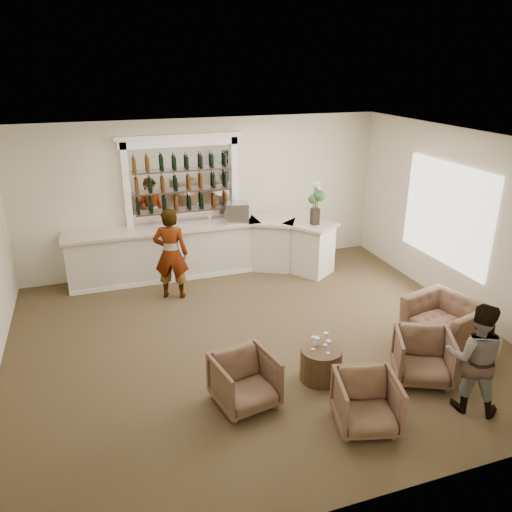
{
  "coord_description": "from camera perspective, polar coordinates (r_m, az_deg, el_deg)",
  "views": [
    {
      "loc": [
        -2.35,
        -6.93,
        4.4
      ],
      "look_at": [
        0.3,
        0.9,
        1.15
      ],
      "focal_mm": 35.0,
      "sensor_mm": 36.0,
      "label": 1
    }
  ],
  "objects": [
    {
      "name": "napkin_holder",
      "position": [
        7.48,
        6.91,
        -9.62
      ],
      "size": [
        0.08,
        0.08,
        0.12
      ],
      "primitive_type": "cube",
      "color": "white",
      "rests_on": "cocktail_table"
    },
    {
      "name": "armchair_center",
      "position": [
        6.74,
        12.51,
        -16.03
      ],
      "size": [
        0.94,
        0.96,
        0.72
      ],
      "primitive_type": "imported",
      "rotation": [
        0.0,
        0.0,
        -0.26
      ],
      "color": "brown",
      "rests_on": "ground"
    },
    {
      "name": "wine_glass_tbl_a",
      "position": [
        7.34,
        6.58,
        -9.87
      ],
      "size": [
        0.07,
        0.07,
        0.21
      ],
      "primitive_type": null,
      "color": "white",
      "rests_on": "cocktail_table"
    },
    {
      "name": "ground",
      "position": [
        8.54,
        0.02,
        -9.58
      ],
      "size": [
        8.0,
        8.0,
        0.0
      ],
      "primitive_type": "plane",
      "color": "brown",
      "rests_on": "ground"
    },
    {
      "name": "wine_glass_bar_left",
      "position": [
        10.61,
        -5.32,
        4.06
      ],
      "size": [
        0.07,
        0.07,
        0.21
      ],
      "primitive_type": null,
      "color": "white",
      "rests_on": "bar_counter"
    },
    {
      "name": "wine_glass_tbl_c",
      "position": [
        7.28,
        8.28,
        -10.25
      ],
      "size": [
        0.07,
        0.07,
        0.21
      ],
      "primitive_type": null,
      "color": "white",
      "rests_on": "cocktail_table"
    },
    {
      "name": "cocktail_table",
      "position": [
        7.55,
        7.41,
        -12.12
      ],
      "size": [
        0.61,
        0.61,
        0.5
      ],
      "primitive_type": "cylinder",
      "color": "#4D3821",
      "rests_on": "ground"
    },
    {
      "name": "wine_glass_bar_right",
      "position": [
        10.46,
        -10.56,
        3.52
      ],
      "size": [
        0.07,
        0.07,
        0.21
      ],
      "primitive_type": null,
      "color": "white",
      "rests_on": "bar_counter"
    },
    {
      "name": "wine_glass_tbl_b",
      "position": [
        7.46,
        7.97,
        -9.37
      ],
      "size": [
        0.07,
        0.07,
        0.21
      ],
      "primitive_type": null,
      "color": "white",
      "rests_on": "cocktail_table"
    },
    {
      "name": "sommelier",
      "position": [
        9.78,
        -9.7,
        0.25
      ],
      "size": [
        0.77,
        0.63,
        1.83
      ],
      "primitive_type": "imported",
      "rotation": [
        0.0,
        0.0,
        2.81
      ],
      "color": "gray",
      "rests_on": "ground"
    },
    {
      "name": "guest",
      "position": [
        7.24,
        23.79,
        -10.6
      ],
      "size": [
        0.96,
        0.93,
        1.56
      ],
      "primitive_type": "imported",
      "rotation": [
        0.0,
        0.0,
        2.47
      ],
      "color": "gray",
      "rests_on": "ground"
    },
    {
      "name": "espresso_machine",
      "position": [
        10.8,
        -2.23,
        5.02
      ],
      "size": [
        0.54,
        0.48,
        0.42
      ],
      "primitive_type": "cube",
      "rotation": [
        0.0,
        0.0,
        -0.17
      ],
      "color": "#B1B1B6",
      "rests_on": "bar_counter"
    },
    {
      "name": "bar_counter",
      "position": [
        10.86,
        -5.89,
        0.69
      ],
      "size": [
        5.72,
        1.8,
        1.14
      ],
      "color": "white",
      "rests_on": "ground"
    },
    {
      "name": "armchair_right",
      "position": [
        7.81,
        18.55,
        -10.87
      ],
      "size": [
        1.06,
        1.07,
        0.74
      ],
      "primitive_type": "imported",
      "rotation": [
        0.0,
        0.0,
        -0.45
      ],
      "color": "brown",
      "rests_on": "ground"
    },
    {
      "name": "flower_vase",
      "position": [
        10.59,
        6.83,
        6.34
      ],
      "size": [
        0.25,
        0.25,
        0.94
      ],
      "color": "black",
      "rests_on": "bar_counter"
    },
    {
      "name": "back_bar_alcove",
      "position": [
        10.76,
        -8.45,
        8.51
      ],
      "size": [
        2.64,
        0.25,
        3.0
      ],
      "color": "white",
      "rests_on": "ground"
    },
    {
      "name": "armchair_far",
      "position": [
        8.89,
        20.8,
        -7.05
      ],
      "size": [
        1.26,
        1.36,
        0.74
      ],
      "primitive_type": "imported",
      "rotation": [
        0.0,
        0.0,
        -1.31
      ],
      "color": "brown",
      "rests_on": "ground"
    },
    {
      "name": "room_shell",
      "position": [
        8.3,
        -0.5,
        7.06
      ],
      "size": [
        8.04,
        7.02,
        3.32
      ],
      "color": "beige",
      "rests_on": "ground"
    },
    {
      "name": "armchair_left",
      "position": [
        6.95,
        -1.3,
        -14.05
      ],
      "size": [
        0.92,
        0.94,
        0.73
      ],
      "primitive_type": "imported",
      "rotation": [
        0.0,
        0.0,
        0.19
      ],
      "color": "brown",
      "rests_on": "ground"
    }
  ]
}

